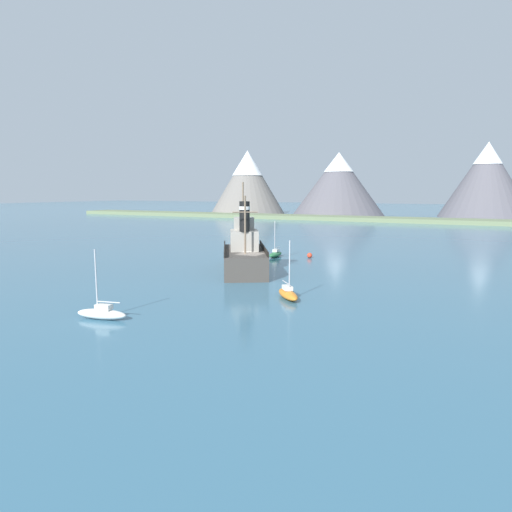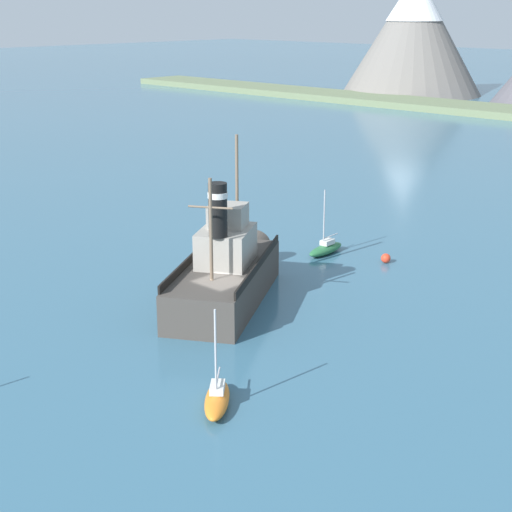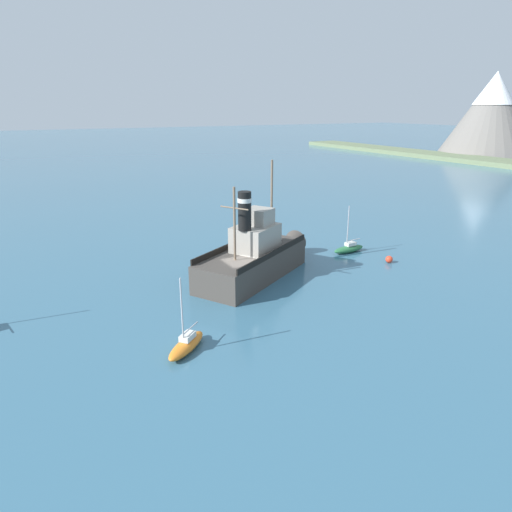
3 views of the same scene
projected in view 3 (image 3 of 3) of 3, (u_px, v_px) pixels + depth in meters
name	position (u px, v px, depth m)	size (l,w,h in m)	color
ground_plane	(241.00, 289.00, 37.64)	(600.00, 600.00, 0.00)	#38667F
old_tugboat	(256.00, 256.00, 40.04)	(10.18, 14.14, 9.90)	#423D38
sailboat_orange	(186.00, 344.00, 27.99)	(3.31, 3.60, 4.90)	orange
sailboat_green	(349.00, 248.00, 46.90)	(1.33, 3.86, 4.90)	#286B3D
mooring_buoy	(389.00, 259.00, 43.79)	(0.69, 0.69, 0.69)	red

